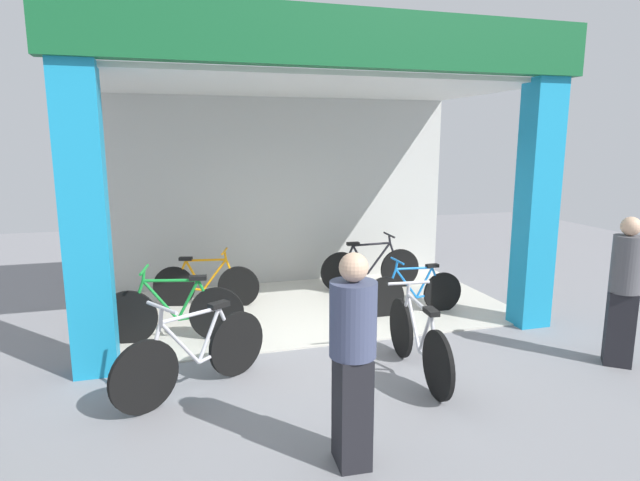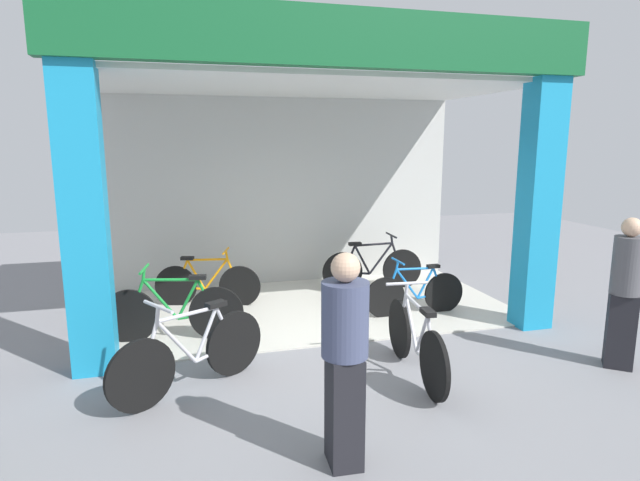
{
  "view_description": "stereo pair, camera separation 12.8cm",
  "coord_description": "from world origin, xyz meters",
  "views": [
    {
      "loc": [
        -1.87,
        -5.7,
        2.43
      ],
      "look_at": [
        0.0,
        0.76,
        1.15
      ],
      "focal_mm": 29.5,
      "sensor_mm": 36.0,
      "label": 1
    },
    {
      "loc": [
        -1.75,
        -5.74,
        2.43
      ],
      "look_at": [
        0.0,
        0.76,
        1.15
      ],
      "focal_mm": 29.5,
      "sensor_mm": 36.0,
      "label": 2
    }
  ],
  "objects": [
    {
      "name": "pedestrian_0",
      "position": [
        -0.63,
        -2.27,
        0.85
      ],
      "size": [
        0.37,
        0.37,
        1.65
      ],
      "color": "black",
      "rests_on": "ground"
    },
    {
      "name": "bicycle_inside_3",
      "position": [
        1.39,
        0.79,
        0.33
      ],
      "size": [
        1.48,
        0.41,
        0.81
      ],
      "color": "black",
      "rests_on": "ground"
    },
    {
      "name": "bicycle_parked_0",
      "position": [
        0.55,
        -1.02,
        0.37
      ],
      "size": [
        0.47,
        1.7,
        0.94
      ],
      "color": "black",
      "rests_on": "ground"
    },
    {
      "name": "pedestrian_1",
      "position": [
        2.79,
        -1.37,
        0.84
      ],
      "size": [
        0.43,
        0.43,
        1.65
      ],
      "color": "black",
      "rests_on": "ground"
    },
    {
      "name": "bicycle_inside_1",
      "position": [
        1.26,
        2.14,
        0.37
      ],
      "size": [
        1.69,
        0.46,
        0.93
      ],
      "color": "black",
      "rests_on": "ground"
    },
    {
      "name": "bicycle_inside_2",
      "position": [
        -1.88,
        0.66,
        0.38
      ],
      "size": [
        1.7,
        0.47,
        0.94
      ],
      "color": "black",
      "rests_on": "ground"
    },
    {
      "name": "bicycle_parked_1",
      "position": [
        -1.71,
        -0.75,
        0.38
      ],
      "size": [
        1.5,
        0.96,
        0.96
      ],
      "color": "black",
      "rests_on": "ground"
    },
    {
      "name": "ground_plane",
      "position": [
        0.0,
        0.0,
        0.0
      ],
      "size": [
        19.64,
        19.64,
        0.0
      ],
      "primitive_type": "plane",
      "color": "gray",
      "rests_on": "ground"
    },
    {
      "name": "shop_facade",
      "position": [
        0.0,
        1.65,
        2.06
      ],
      "size": [
        6.02,
        3.36,
        3.81
      ],
      "color": "beige",
      "rests_on": "ground"
    },
    {
      "name": "bicycle_inside_0",
      "position": [
        -1.41,
        1.96,
        0.34
      ],
      "size": [
        1.52,
        0.51,
        0.86
      ],
      "color": "black",
      "rests_on": "ground"
    }
  ]
}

